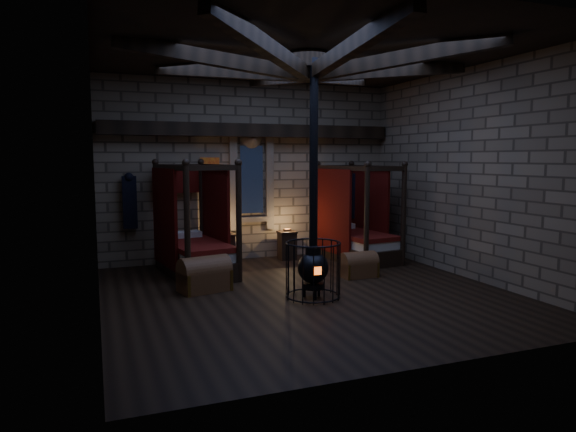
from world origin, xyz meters
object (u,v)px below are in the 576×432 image
object	(u,v)px
trunk_left	(204,275)
bed_left	(195,247)
trunk_right	(359,265)
stove	(313,264)
bed_right	(356,236)

from	to	relation	value
trunk_left	bed_left	bearing A→B (deg)	73.23
trunk_right	stove	world-z (taller)	stove
bed_left	trunk_left	world-z (taller)	bed_left
trunk_left	trunk_right	distance (m)	3.17
bed_right	trunk_right	bearing A→B (deg)	-123.51
bed_right	trunk_right	xyz separation A→B (m)	(-0.81, -1.65, -0.32)
bed_left	bed_right	bearing A→B (deg)	-6.31
bed_left	stove	bearing A→B (deg)	-67.70
bed_left	stove	xyz separation A→B (m)	(1.57, -2.61, 0.04)
bed_left	trunk_left	xyz separation A→B (m)	(-0.10, -1.48, -0.27)
bed_left	bed_right	size ratio (longest dim) A/B	1.03
bed_right	trunk_left	xyz separation A→B (m)	(-3.97, -1.65, -0.26)
bed_right	stove	bearing A→B (deg)	-137.18
bed_right	trunk_left	size ratio (longest dim) A/B	2.28
trunk_left	stove	distance (m)	2.03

